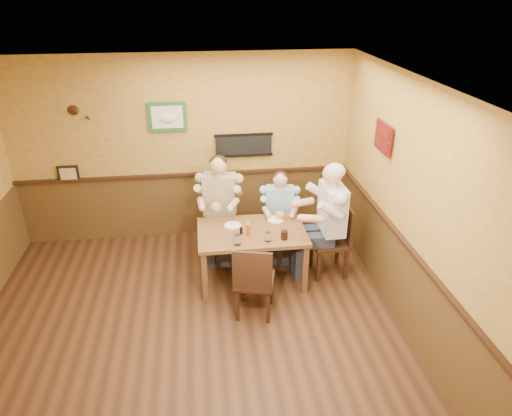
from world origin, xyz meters
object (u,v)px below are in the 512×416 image
(water_glass_mid, at_px, (268,237))
(salt_shaker, at_px, (241,227))
(chair_near_side, at_px, (254,278))
(hot_sauce_bottle, at_px, (248,229))
(diner_white_elder, at_px, (331,226))
(chair_right_end, at_px, (330,241))
(pepper_shaker, at_px, (241,231))
(water_glass_left, at_px, (237,240))
(dining_table, at_px, (252,237))
(diner_tan_shirt, at_px, (220,210))
(chair_back_left, at_px, (221,223))
(chair_back_right, at_px, (279,227))
(cola_tumbler, at_px, (284,235))
(diner_blue_polo, at_px, (279,217))

(water_glass_mid, height_order, salt_shaker, water_glass_mid)
(chair_near_side, distance_m, hot_sauce_bottle, 0.67)
(diner_white_elder, relative_size, water_glass_mid, 11.85)
(chair_right_end, bearing_deg, chair_near_side, -58.54)
(diner_white_elder, xyz_separation_m, pepper_shaker, (-1.21, -0.08, 0.07))
(water_glass_left, bearing_deg, dining_table, 56.02)
(diner_tan_shirt, bearing_deg, hot_sauce_bottle, -61.35)
(chair_back_left, distance_m, chair_back_right, 0.86)
(cola_tumbler, xyz_separation_m, salt_shaker, (-0.52, 0.30, -0.02))
(diner_white_elder, height_order, cola_tumbler, diner_white_elder)
(diner_blue_polo, bearing_deg, dining_table, -117.51)
(pepper_shaker, bearing_deg, hot_sauce_bottle, -35.49)
(dining_table, xyz_separation_m, diner_blue_polo, (0.49, 0.66, -0.08))
(salt_shaker, distance_m, pepper_shaker, 0.10)
(diner_blue_polo, bearing_deg, water_glass_left, -116.74)
(chair_right_end, bearing_deg, water_glass_mid, -72.35)
(chair_near_side, bearing_deg, diner_blue_polo, -97.61)
(water_glass_mid, bearing_deg, hot_sauce_bottle, 144.82)
(water_glass_left, xyz_separation_m, water_glass_mid, (0.39, 0.04, -0.01))
(dining_table, bearing_deg, cola_tumbler, -35.31)
(diner_white_elder, bearing_deg, chair_back_right, -139.02)
(dining_table, distance_m, hot_sauce_bottle, 0.23)
(chair_back_right, height_order, diner_white_elder, diner_white_elder)
(chair_near_side, bearing_deg, diner_tan_shirt, -64.09)
(diner_tan_shirt, relative_size, diner_white_elder, 0.94)
(dining_table, relative_size, salt_shaker, 16.65)
(cola_tumbler, relative_size, pepper_shaker, 1.25)
(chair_right_end, relative_size, water_glass_mid, 8.30)
(hot_sauce_bottle, xyz_separation_m, pepper_shaker, (-0.08, 0.06, -0.04))
(chair_back_right, relative_size, diner_tan_shirt, 0.59)
(chair_near_side, height_order, hot_sauce_bottle, chair_near_side)
(water_glass_left, bearing_deg, diner_blue_polo, 54.41)
(diner_blue_polo, distance_m, pepper_shaker, 0.98)
(dining_table, bearing_deg, diner_white_elder, 0.75)
(chair_back_left, bearing_deg, cola_tumbler, -44.61)
(chair_right_end, xyz_separation_m, diner_tan_shirt, (-1.43, 0.77, 0.17))
(water_glass_left, bearing_deg, chair_back_left, 97.53)
(chair_right_end, relative_size, chair_near_side, 1.03)
(salt_shaker, height_order, pepper_shaker, pepper_shaker)
(chair_back_right, relative_size, pepper_shaker, 8.80)
(water_glass_left, height_order, water_glass_mid, water_glass_left)
(diner_tan_shirt, height_order, hot_sauce_bottle, diner_tan_shirt)
(salt_shaker, bearing_deg, water_glass_left, -102.24)
(diner_tan_shirt, height_order, water_glass_left, diner_tan_shirt)
(chair_right_end, distance_m, diner_blue_polo, 0.87)
(water_glass_mid, bearing_deg, cola_tumbler, 5.49)
(diner_blue_polo, bearing_deg, salt_shaker, -126.19)
(chair_back_right, height_order, salt_shaker, salt_shaker)
(chair_near_side, xyz_separation_m, diner_blue_polo, (0.54, 1.36, 0.09))
(chair_near_side, distance_m, water_glass_mid, 0.57)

